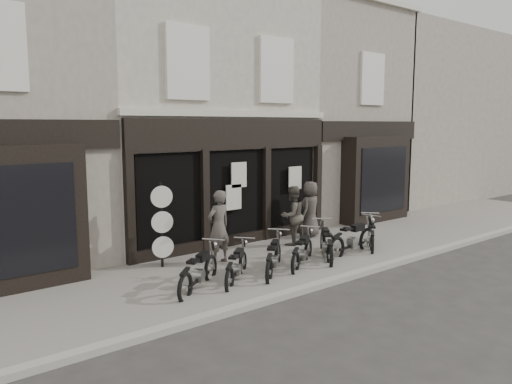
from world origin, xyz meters
TOP-DOWN VIEW (x-y plane):
  - ground_plane at (0.00, 0.00)m, footprint 90.00×90.00m
  - pavement at (0.00, 0.90)m, footprint 30.00×4.20m
  - kerb at (0.00, -1.25)m, footprint 30.00×0.25m
  - central_building at (0.00, 5.95)m, footprint 7.30×6.22m
  - neighbour_right at (6.35, 5.90)m, footprint 5.60×6.73m
  - filler_right at (14.50, 6.00)m, footprint 11.00×6.00m
  - motorcycle_0 at (-3.07, 0.23)m, footprint 1.87×1.44m
  - motorcycle_1 at (-2.09, 0.15)m, footprint 1.65×1.45m
  - motorcycle_2 at (-1.01, 0.06)m, footprint 1.76×1.58m
  - motorcycle_3 at (0.00, 0.09)m, footprint 1.81×1.30m
  - motorcycle_4 at (1.03, 0.20)m, footprint 1.58×1.81m
  - motorcycle_5 at (1.95, 0.04)m, footprint 2.27×0.64m
  - motorcycle_6 at (2.98, 0.20)m, footprint 1.71×1.53m
  - man_left at (-1.60, 1.57)m, footprint 0.76×0.55m
  - man_centre at (1.28, 1.83)m, footprint 0.90×0.71m
  - man_right at (2.47, 2.24)m, footprint 1.03×0.85m
  - advert_sign_post at (-2.94, 2.15)m, footprint 0.55×0.36m

SIDE VIEW (x-z plane):
  - ground_plane at x=0.00m, z-range 0.00..0.00m
  - pavement at x=0.00m, z-range 0.00..0.12m
  - kerb at x=0.00m, z-range 0.00..0.13m
  - motorcycle_1 at x=-2.09m, z-range -0.10..0.85m
  - motorcycle_3 at x=0.00m, z-range -0.10..0.87m
  - motorcycle_6 at x=2.98m, z-range -0.10..0.89m
  - motorcycle_2 at x=-1.01m, z-range -0.10..0.92m
  - motorcycle_0 at x=-3.07m, z-range -0.11..0.92m
  - motorcycle_4 at x=1.03m, z-range -0.11..0.93m
  - motorcycle_5 at x=1.95m, z-range -0.11..0.98m
  - man_centre at x=1.28m, z-range 0.12..1.91m
  - man_right at x=2.47m, z-range 0.12..1.93m
  - man_left at x=-1.60m, z-range 0.12..2.05m
  - advert_sign_post at x=-2.94m, z-range -0.03..2.26m
  - neighbour_right at x=6.35m, z-range -0.13..8.21m
  - central_building at x=0.00m, z-range -0.09..8.25m
  - filler_right at x=14.50m, z-range 0.00..8.20m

